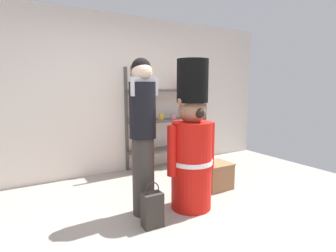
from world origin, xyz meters
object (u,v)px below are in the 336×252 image
(merchandise_shelf, at_px, (167,117))
(person_shopper, at_px, (143,132))
(teddy_bear_guard, at_px, (192,145))
(shopping_bag, at_px, (152,210))
(display_crate, at_px, (216,176))

(merchandise_shelf, bearing_deg, person_shopper, -128.37)
(person_shopper, bearing_deg, teddy_bear_guard, -14.41)
(teddy_bear_guard, relative_size, shopping_bag, 3.64)
(merchandise_shelf, height_order, shopping_bag, merchandise_shelf)
(teddy_bear_guard, bearing_deg, display_crate, 26.37)
(shopping_bag, bearing_deg, person_shopper, 80.78)
(shopping_bag, bearing_deg, teddy_bear_guard, 15.79)
(merchandise_shelf, distance_m, teddy_bear_guard, 1.75)
(teddy_bear_guard, distance_m, shopping_bag, 0.86)
(teddy_bear_guard, height_order, shopping_bag, teddy_bear_guard)
(teddy_bear_guard, xyz_separation_m, display_crate, (0.66, 0.33, -0.58))
(teddy_bear_guard, xyz_separation_m, person_shopper, (-0.56, 0.14, 0.18))
(display_crate, bearing_deg, merchandise_shelf, 91.93)
(merchandise_shelf, relative_size, person_shopper, 1.01)
(person_shopper, height_order, display_crate, person_shopper)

